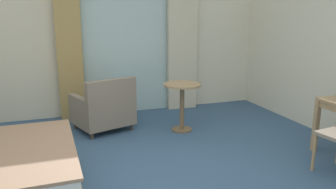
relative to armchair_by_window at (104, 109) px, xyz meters
name	(u,v)px	position (x,y,z in m)	size (l,w,h in m)	color
wall_back	(103,44)	(0.17, 0.98, 0.92)	(6.09, 0.12, 2.51)	silver
balcony_glass_door	(128,52)	(0.59, 0.90, 0.77)	(1.58, 0.02, 2.21)	silver
curtain_panel_left	(70,53)	(-0.42, 0.80, 0.79)	(0.41, 0.10, 2.25)	tan
curtain_panel_right	(182,49)	(1.60, 0.80, 0.79)	(0.56, 0.10, 2.25)	beige
armchair_by_window	(104,109)	(0.00, 0.00, 0.00)	(0.99, 0.95, 0.84)	gray
round_cafe_table	(182,97)	(1.13, -0.40, 0.20)	(0.57, 0.57, 0.74)	tan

